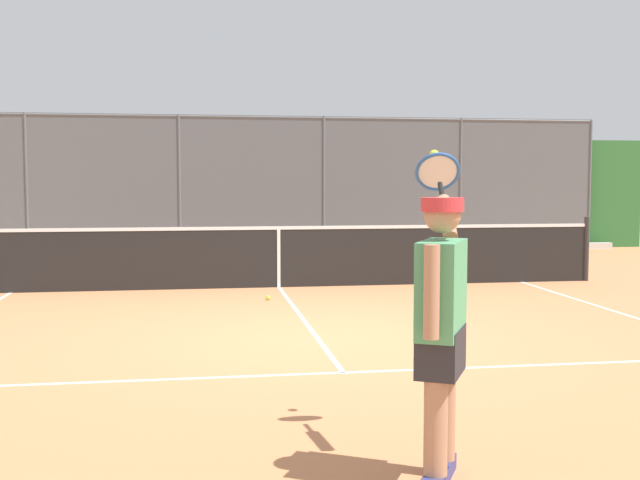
{
  "coord_description": "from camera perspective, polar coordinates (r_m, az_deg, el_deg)",
  "views": [
    {
      "loc": [
        1.23,
        8.13,
        1.68
      ],
      "look_at": [
        -0.03,
        0.03,
        1.05
      ],
      "focal_mm": 43.77,
      "sensor_mm": 36.0,
      "label": 1
    }
  ],
  "objects": [
    {
      "name": "ground_plane",
      "position": [
        8.39,
        -0.24,
        -7.16
      ],
      "size": [
        60.0,
        60.0,
        0.0
      ],
      "primitive_type": "plane",
      "color": "#C67A4C"
    },
    {
      "name": "tennis_ball_near_baseline",
      "position": [
        10.98,
        -3.81,
        -4.24
      ],
      "size": [
        0.07,
        0.07,
        0.07
      ],
      "primitive_type": "sphere",
      "color": "#C1D138",
      "rests_on": "ground"
    },
    {
      "name": "tennis_net",
      "position": [
        12.24,
        -3.04,
        -1.17
      ],
      "size": [
        10.42,
        0.09,
        1.07
      ],
      "color": "#2D2D2D",
      "rests_on": "ground"
    },
    {
      "name": "tennis_player",
      "position": [
        4.36,
        8.82,
        -5.63
      ],
      "size": [
        0.59,
        1.32,
        1.88
      ],
      "rotation": [
        0.0,
        0.0,
        -2.06
      ],
      "color": "navy",
      "rests_on": "ground"
    },
    {
      "name": "fence_backdrop",
      "position": [
        18.64,
        -5.07,
        3.3
      ],
      "size": [
        19.57,
        1.37,
        3.16
      ],
      "color": "#565B60",
      "rests_on": "ground"
    },
    {
      "name": "court_line_markings",
      "position": [
        6.64,
        2.15,
        -10.23
      ],
      "size": [
        8.11,
        10.09,
        0.01
      ],
      "color": "white",
      "rests_on": "ground"
    }
  ]
}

